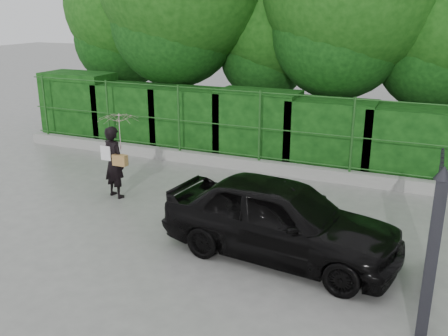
% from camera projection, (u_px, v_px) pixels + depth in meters
% --- Properties ---
extents(ground, '(80.00, 80.00, 0.00)m').
position_uv_depth(ground, '(155.00, 240.00, 9.12)').
color(ground, gray).
extents(kerb, '(14.00, 0.25, 0.30)m').
position_uv_depth(kerb, '(244.00, 164.00, 13.00)').
color(kerb, '#9E9E99').
rests_on(kerb, ground).
extents(fence, '(14.13, 0.06, 1.80)m').
position_uv_depth(fence, '(253.00, 125.00, 12.59)').
color(fence, '#20531C').
rests_on(fence, kerb).
extents(hedge, '(14.20, 1.20, 2.10)m').
position_uv_depth(hedge, '(252.00, 126.00, 13.69)').
color(hedge, black).
rests_on(hedge, ground).
extents(gate, '(0.22, 2.33, 2.36)m').
position_uv_depth(gate, '(433.00, 243.00, 6.38)').
color(gate, '#222228').
rests_on(gate, ground).
extents(woman, '(0.93, 0.91, 1.91)m').
position_uv_depth(woman, '(117.00, 143.00, 10.82)').
color(woman, black).
rests_on(woman, ground).
extents(car, '(4.19, 2.07, 1.37)m').
position_uv_depth(car, '(280.00, 219.00, 8.34)').
color(car, black).
rests_on(car, ground).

